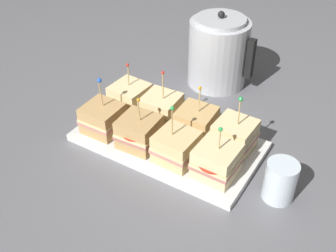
{
  "coord_description": "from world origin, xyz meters",
  "views": [
    {
      "loc": [
        0.43,
        -0.7,
        0.69
      ],
      "look_at": [
        0.0,
        0.0,
        0.06
      ],
      "focal_mm": 45.0,
      "sensor_mm": 36.0,
      "label": 1
    }
  ],
  "objects_px": {
    "kettle_steel": "(219,52)",
    "sandwich_back_center_left": "(161,109)",
    "sandwich_back_center_right": "(196,123)",
    "drinking_glass": "(280,181)",
    "serving_platter": "(168,141)",
    "sandwich_front_far_right": "(216,161)",
    "sandwich_front_center_left": "(139,132)",
    "sandwich_back_far_left": "(130,98)",
    "sandwich_front_center_right": "(176,147)",
    "sandwich_front_far_left": "(103,118)",
    "sandwich_back_far_right": "(234,136)"
  },
  "relations": [
    {
      "from": "serving_platter",
      "to": "sandwich_front_center_left",
      "type": "bearing_deg",
      "value": -131.39
    },
    {
      "from": "sandwich_back_far_right",
      "to": "kettle_steel",
      "type": "distance_m",
      "value": 0.34
    },
    {
      "from": "sandwich_front_center_left",
      "to": "sandwich_back_center_right",
      "type": "bearing_deg",
      "value": 47.63
    },
    {
      "from": "sandwich_back_center_left",
      "to": "drinking_glass",
      "type": "xyz_separation_m",
      "value": [
        0.35,
        -0.08,
        -0.01
      ]
    },
    {
      "from": "serving_platter",
      "to": "sandwich_front_far_right",
      "type": "distance_m",
      "value": 0.17
    },
    {
      "from": "kettle_steel",
      "to": "sandwich_back_center_left",
      "type": "bearing_deg",
      "value": -94.62
    },
    {
      "from": "sandwich_back_center_right",
      "to": "drinking_glass",
      "type": "height_order",
      "value": "sandwich_back_center_right"
    },
    {
      "from": "sandwich_front_center_right",
      "to": "sandwich_back_center_left",
      "type": "height_order",
      "value": "sandwich_back_center_left"
    },
    {
      "from": "sandwich_front_center_right",
      "to": "sandwich_back_far_left",
      "type": "bearing_deg",
      "value": 152.77
    },
    {
      "from": "serving_platter",
      "to": "sandwich_back_far_left",
      "type": "relative_size",
      "value": 3.27
    },
    {
      "from": "kettle_steel",
      "to": "drinking_glass",
      "type": "height_order",
      "value": "kettle_steel"
    },
    {
      "from": "sandwich_front_far_right",
      "to": "kettle_steel",
      "type": "relative_size",
      "value": 0.59
    },
    {
      "from": "sandwich_back_center_left",
      "to": "sandwich_back_far_right",
      "type": "relative_size",
      "value": 1.02
    },
    {
      "from": "sandwich_front_center_left",
      "to": "sandwich_back_center_right",
      "type": "distance_m",
      "value": 0.15
    },
    {
      "from": "sandwich_front_center_right",
      "to": "sandwich_back_far_right",
      "type": "bearing_deg",
      "value": 46.82
    },
    {
      "from": "sandwich_front_center_left",
      "to": "sandwich_front_far_right",
      "type": "bearing_deg",
      "value": 0.75
    },
    {
      "from": "serving_platter",
      "to": "sandwich_front_far_right",
      "type": "height_order",
      "value": "sandwich_front_far_right"
    },
    {
      "from": "sandwich_back_far_left",
      "to": "sandwich_back_center_right",
      "type": "bearing_deg",
      "value": -0.4
    },
    {
      "from": "serving_platter",
      "to": "kettle_steel",
      "type": "distance_m",
      "value": 0.35
    },
    {
      "from": "sandwich_front_center_right",
      "to": "kettle_steel",
      "type": "distance_m",
      "value": 0.4
    },
    {
      "from": "sandwich_front_center_left",
      "to": "drinking_glass",
      "type": "bearing_deg",
      "value": 4.62
    },
    {
      "from": "serving_platter",
      "to": "sandwich_back_center_right",
      "type": "xyz_separation_m",
      "value": [
        0.05,
        0.05,
        0.05
      ]
    },
    {
      "from": "kettle_steel",
      "to": "drinking_glass",
      "type": "xyz_separation_m",
      "value": [
        0.33,
        -0.37,
        -0.06
      ]
    },
    {
      "from": "sandwich_front_far_right",
      "to": "sandwich_back_center_right",
      "type": "relative_size",
      "value": 0.94
    },
    {
      "from": "sandwich_front_center_right",
      "to": "sandwich_back_center_right",
      "type": "height_order",
      "value": "sandwich_front_center_right"
    },
    {
      "from": "drinking_glass",
      "to": "sandwich_front_far_right",
      "type": "bearing_deg",
      "value": -169.74
    },
    {
      "from": "sandwich_back_center_left",
      "to": "serving_platter",
      "type": "bearing_deg",
      "value": -44.86
    },
    {
      "from": "sandwich_front_far_right",
      "to": "sandwich_back_far_right",
      "type": "height_order",
      "value": "sandwich_back_far_right"
    },
    {
      "from": "sandwich_front_far_left",
      "to": "serving_platter",
      "type": "bearing_deg",
      "value": 19.05
    },
    {
      "from": "sandwich_front_far_left",
      "to": "kettle_steel",
      "type": "height_order",
      "value": "kettle_steel"
    },
    {
      "from": "serving_platter",
      "to": "sandwich_front_center_right",
      "type": "height_order",
      "value": "sandwich_front_center_right"
    },
    {
      "from": "serving_platter",
      "to": "sandwich_back_far_right",
      "type": "xyz_separation_m",
      "value": [
        0.16,
        0.05,
        0.05
      ]
    },
    {
      "from": "sandwich_front_far_right",
      "to": "sandwich_front_center_left",
      "type": "bearing_deg",
      "value": -179.25
    },
    {
      "from": "sandwich_back_far_left",
      "to": "sandwich_back_center_left",
      "type": "height_order",
      "value": "sandwich_back_center_left"
    },
    {
      "from": "sandwich_back_far_left",
      "to": "kettle_steel",
      "type": "xyz_separation_m",
      "value": [
        0.12,
        0.28,
        0.05
      ]
    },
    {
      "from": "sandwich_front_center_left",
      "to": "sandwich_back_center_left",
      "type": "distance_m",
      "value": 0.11
    },
    {
      "from": "sandwich_front_far_right",
      "to": "sandwich_back_center_right",
      "type": "xyz_separation_m",
      "value": [
        -0.11,
        0.11,
        -0.0
      ]
    },
    {
      "from": "sandwich_back_center_right",
      "to": "sandwich_back_far_left",
      "type": "bearing_deg",
      "value": 179.6
    },
    {
      "from": "sandwich_front_center_left",
      "to": "kettle_steel",
      "type": "height_order",
      "value": "kettle_steel"
    },
    {
      "from": "sandwich_back_far_left",
      "to": "sandwich_back_center_left",
      "type": "relative_size",
      "value": 0.9
    },
    {
      "from": "sandwich_back_far_right",
      "to": "kettle_steel",
      "type": "relative_size",
      "value": 0.67
    },
    {
      "from": "sandwich_back_center_right",
      "to": "sandwich_front_center_right",
      "type": "bearing_deg",
      "value": -86.77
    },
    {
      "from": "sandwich_back_center_left",
      "to": "drinking_glass",
      "type": "distance_m",
      "value": 0.36
    },
    {
      "from": "sandwich_front_center_left",
      "to": "sandwich_front_far_right",
      "type": "distance_m",
      "value": 0.21
    },
    {
      "from": "serving_platter",
      "to": "sandwich_front_center_right",
      "type": "xyz_separation_m",
      "value": [
        0.06,
        -0.05,
        0.05
      ]
    },
    {
      "from": "sandwich_front_far_left",
      "to": "sandwich_front_center_left",
      "type": "relative_size",
      "value": 1.1
    },
    {
      "from": "sandwich_front_center_right",
      "to": "sandwich_back_far_left",
      "type": "relative_size",
      "value": 1.08
    },
    {
      "from": "sandwich_front_center_left",
      "to": "sandwich_front_center_right",
      "type": "xyz_separation_m",
      "value": [
        0.1,
        0.0,
        -0.0
      ]
    },
    {
      "from": "sandwich_front_center_left",
      "to": "drinking_glass",
      "type": "height_order",
      "value": "sandwich_front_center_left"
    },
    {
      "from": "sandwich_front_far_right",
      "to": "sandwich_back_center_left",
      "type": "xyz_separation_m",
      "value": [
        -0.21,
        0.11,
        -0.0
      ]
    }
  ]
}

